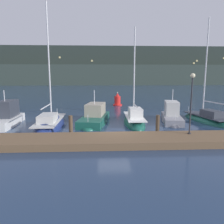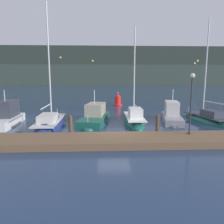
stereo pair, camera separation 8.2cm
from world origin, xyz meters
name	(u,v)px [view 1 (the left image)]	position (x,y,z in m)	size (l,w,h in m)	color
ground_plane	(114,135)	(0.00, 0.00, 0.00)	(400.00, 400.00, 0.00)	navy
dock	(116,140)	(0.00, -2.22, 0.23)	(26.36, 2.80, 0.45)	brown
mooring_pile_1	(71,127)	(-3.16, -0.57, 0.80)	(0.28, 0.28, 1.60)	#4C3D2D
mooring_pile_2	(158,126)	(3.16, -0.57, 0.79)	(0.28, 0.28, 1.58)	#4C3D2D
motorboat_berth_1	(6,121)	(-9.49, 3.67, 0.42)	(2.13, 5.73, 3.66)	white
sailboat_berth_2	(50,126)	(-5.40, 2.77, 0.11)	(2.23, 7.24, 11.31)	navy
motorboat_berth_3	(95,120)	(-1.59, 4.24, 0.31)	(3.30, 6.61, 3.60)	#195647
sailboat_berth_4	(134,122)	(2.08, 3.64, 0.16)	(1.99, 6.17, 9.42)	#195647
motorboat_berth_5	(172,119)	(5.85, 4.42, 0.30)	(2.79, 5.63, 3.76)	gray
sailboat_berth_6	(206,120)	(9.22, 4.32, 0.14)	(3.06, 6.62, 10.37)	#195647
channel_buoy	(117,100)	(1.48, 16.23, 0.74)	(1.37, 1.37, 1.98)	red
dock_lamppost	(192,94)	(5.10, -1.67, 3.20)	(0.32, 0.32, 4.12)	#2D2D33
hillside_backdrop	(109,67)	(3.30, 94.66, 8.26)	(240.00, 23.00, 17.94)	#28332D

